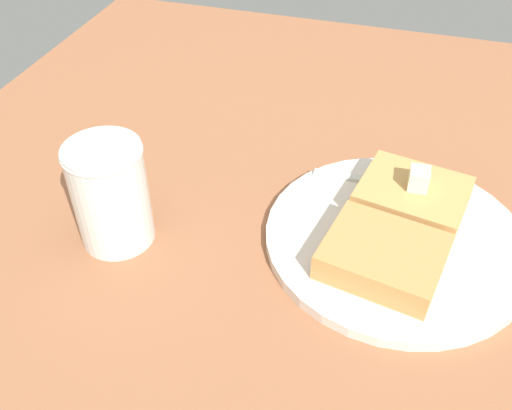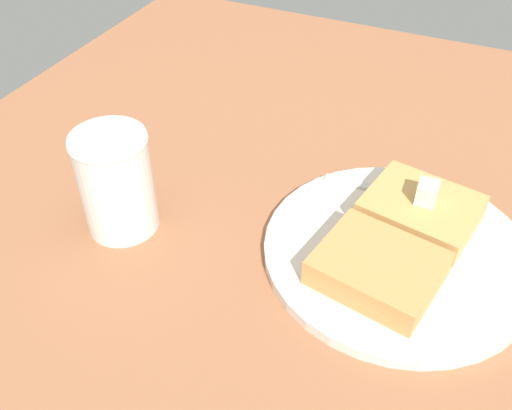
% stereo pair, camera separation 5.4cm
% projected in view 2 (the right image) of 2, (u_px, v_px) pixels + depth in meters
% --- Properties ---
extents(table_surface, '(0.98, 0.98, 0.02)m').
position_uv_depth(table_surface, '(333.00, 233.00, 0.59)').
color(table_surface, '#9D613F').
rests_on(table_surface, ground).
extents(plate, '(0.25, 0.25, 0.01)m').
position_uv_depth(plate, '(397.00, 252.00, 0.54)').
color(plate, silver).
rests_on(plate, table_surface).
extents(toast_slice_left, '(0.11, 0.12, 0.03)m').
position_uv_depth(toast_slice_left, '(420.00, 210.00, 0.56)').
color(toast_slice_left, tan).
rests_on(toast_slice_left, plate).
extents(toast_slice_middle, '(0.11, 0.12, 0.03)m').
position_uv_depth(toast_slice_middle, '(378.00, 268.00, 0.50)').
color(toast_slice_middle, tan).
rests_on(toast_slice_middle, plate).
extents(butter_pat_primary, '(0.02, 0.02, 0.02)m').
position_uv_depth(butter_pat_primary, '(427.00, 193.00, 0.54)').
color(butter_pat_primary, '#F9EDC4').
rests_on(butter_pat_primary, toast_slice_left).
extents(fork, '(0.02, 0.16, 0.00)m').
position_uv_depth(fork, '(408.00, 197.00, 0.59)').
color(fork, silver).
rests_on(fork, plate).
extents(syrup_jar, '(0.07, 0.07, 0.11)m').
position_uv_depth(syrup_jar, '(117.00, 187.00, 0.55)').
color(syrup_jar, '#431B07').
rests_on(syrup_jar, table_surface).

